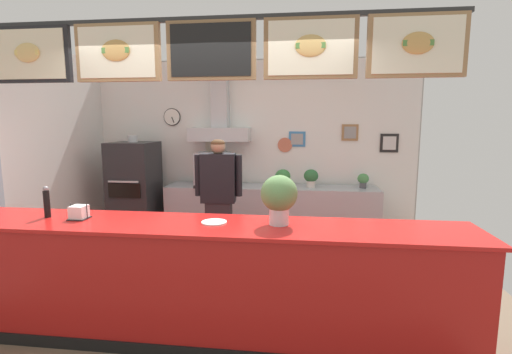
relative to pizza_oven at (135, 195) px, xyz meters
The scene contains 15 objects.
ground_plane 2.65m from the pizza_oven, 48.84° to the right, with size 6.06×6.06×0.00m, color brown.
back_wall_assembly 1.84m from the pizza_oven, 15.24° to the left, with size 4.95×2.71×2.77m.
service_counter 2.78m from the pizza_oven, 52.99° to the right, with size 4.42×0.70×1.01m.
back_prep_counter 2.03m from the pizza_oven, ahead, with size 3.08×0.57×0.91m.
pizza_oven is the anchor object (origin of this frame).
shop_worker 1.75m from the pizza_oven, 32.61° to the right, with size 0.55×0.25×1.65m.
espresso_machine 1.21m from the pizza_oven, ahead, with size 0.47×0.51×0.49m.
potted_thyme 3.32m from the pizza_oven, ahead, with size 0.16×0.16×0.21m.
potted_oregano 2.19m from the pizza_oven, ahead, with size 0.22×0.22×0.26m.
potted_rosemary 2.59m from the pizza_oven, ahead, with size 0.21×0.21×0.26m.
potted_sage 1.47m from the pizza_oven, ahead, with size 0.15×0.15×0.18m.
napkin_holder 2.27m from the pizza_oven, 76.83° to the right, with size 0.16×0.15×0.14m.
pepper_grinder 2.21m from the pizza_oven, 84.73° to the right, with size 0.05×0.05×0.28m.
condiment_plate 2.78m from the pizza_oven, 51.72° to the right, with size 0.21×0.21×0.01m.
basil_vase 3.15m from the pizza_oven, 43.59° to the right, with size 0.30×0.30×0.41m.
Camera 1 is at (0.78, -3.27, 1.85)m, focal length 26.32 mm.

